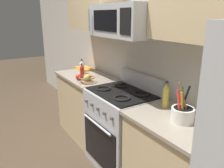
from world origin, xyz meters
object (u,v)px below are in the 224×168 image
at_px(cutting_board, 84,68).
at_px(bottle_hot_sauce, 82,71).
at_px(prep_bowl, 212,124).
at_px(apple_loose, 78,77).
at_px(microwave, 125,21).
at_px(fruit_basket, 87,79).
at_px(utensil_crock, 183,114).
at_px(range_oven, 121,128).
at_px(bottle_oil, 166,95).
at_px(bottle_vinegar, 82,67).

distance_m(cutting_board, bottle_hot_sauce, 0.54).
bearing_deg(prep_bowl, cutting_board, 179.26).
xyz_separation_m(apple_loose, prep_bowl, (1.77, 0.31, -0.01)).
distance_m(microwave, bottle_hot_sauce, 1.07).
bearing_deg(bottle_hot_sauce, microwave, 8.72).
distance_m(microwave, fruit_basket, 0.94).
bearing_deg(utensil_crock, microwave, 179.23).
height_order(fruit_basket, bottle_hot_sauce, bottle_hot_sauce).
bearing_deg(range_oven, apple_loose, -166.07).
xyz_separation_m(bottle_oil, bottle_hot_sauce, (-1.35, -0.22, -0.02)).
bearing_deg(prep_bowl, utensil_crock, -150.17).
xyz_separation_m(microwave, prep_bowl, (1.03, 0.10, -0.74)).
distance_m(range_oven, prep_bowl, 1.13).
relative_size(range_oven, bottle_hot_sauce, 5.41).
distance_m(apple_loose, bottle_hot_sauce, 0.12).
distance_m(bottle_vinegar, prep_bowl, 2.07).
relative_size(utensil_crock, bottle_hot_sauce, 1.63).
relative_size(range_oven, microwave, 1.38).
bearing_deg(fruit_basket, prep_bowl, 9.57).
bearing_deg(bottle_hot_sauce, prep_bowl, 6.97).
relative_size(utensil_crock, prep_bowl, 2.25).
xyz_separation_m(microwave, bottle_vinegar, (-1.04, -0.02, -0.68)).
bearing_deg(prep_bowl, bottle_hot_sauce, -173.03).
height_order(utensil_crock, fruit_basket, utensil_crock).
height_order(cutting_board, bottle_hot_sauce, bottle_hot_sauce).
relative_size(range_oven, utensil_crock, 3.31).
relative_size(apple_loose, cutting_board, 0.22).
distance_m(microwave, bottle_oil, 0.86).
bearing_deg(bottle_hot_sauce, fruit_basket, -10.78).
height_order(fruit_basket, cutting_board, fruit_basket).
bearing_deg(range_oven, bottle_vinegar, 179.52).
relative_size(utensil_crock, apple_loose, 4.24).
relative_size(microwave, cutting_board, 2.25).
xyz_separation_m(fruit_basket, cutting_board, (-0.71, 0.30, -0.04)).
bearing_deg(fruit_basket, bottle_hot_sauce, 169.22).
bearing_deg(prep_bowl, fruit_basket, -170.43).
bearing_deg(cutting_board, microwave, -5.79).
height_order(microwave, bottle_vinegar, microwave).
height_order(utensil_crock, bottle_oil, utensil_crock).
relative_size(fruit_basket, bottle_vinegar, 0.98).
bearing_deg(bottle_oil, prep_bowl, 0.91).
height_order(cutting_board, bottle_vinegar, bottle_vinegar).
height_order(range_oven, fruit_basket, range_oven).
relative_size(range_oven, bottle_oil, 4.40).
bearing_deg(cutting_board, utensil_crock, -3.82).
bearing_deg(fruit_basket, cutting_board, 157.02).
bearing_deg(bottle_oil, utensil_crock, -19.60).
bearing_deg(apple_loose, range_oven, 13.93).
height_order(apple_loose, prep_bowl, apple_loose).
height_order(microwave, prep_bowl, microwave).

